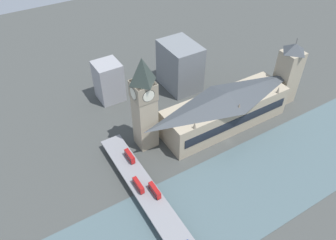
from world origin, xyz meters
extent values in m
plane|color=#424442|center=(0.00, 0.00, 0.00)|extent=(600.00, 600.00, 0.00)
cube|color=#4C6066|center=(-35.11, 0.00, 0.15)|extent=(58.22, 360.00, 0.30)
cube|color=tan|center=(16.15, -8.00, 11.19)|extent=(26.30, 92.07, 22.37)
cube|color=black|center=(2.85, -8.00, 12.31)|extent=(0.40, 84.70, 6.71)
pyramid|color=#3D4247|center=(16.15, -8.00, 25.33)|extent=(25.77, 90.23, 5.91)
cone|color=gray|center=(4.00, -42.99, 24.87)|extent=(2.20, 2.20, 5.00)
cone|color=gray|center=(4.00, -8.00, 24.87)|extent=(2.20, 2.20, 5.00)
cone|color=gray|center=(4.00, 26.99, 24.87)|extent=(2.20, 2.20, 5.00)
cube|color=tan|center=(28.05, 48.27, 24.72)|extent=(12.48, 12.48, 49.44)
cube|color=gray|center=(28.05, 48.27, 43.83)|extent=(13.22, 13.22, 11.23)
cylinder|color=black|center=(21.64, 48.27, 43.83)|extent=(0.50, 7.90, 7.90)
cylinder|color=silver|center=(21.51, 48.27, 43.83)|extent=(0.62, 7.32, 7.32)
cylinder|color=black|center=(34.46, 48.27, 43.83)|extent=(0.50, 7.90, 7.90)
cylinder|color=silver|center=(34.59, 48.27, 43.83)|extent=(0.62, 7.32, 7.32)
cylinder|color=black|center=(28.05, 41.86, 43.83)|extent=(7.90, 0.50, 7.90)
cylinder|color=silver|center=(28.05, 41.73, 43.83)|extent=(7.32, 0.62, 7.32)
cylinder|color=black|center=(28.05, 54.69, 43.83)|extent=(7.90, 0.50, 7.90)
cylinder|color=silver|center=(28.05, 54.81, 43.83)|extent=(7.32, 0.62, 7.32)
pyramid|color=#2D3833|center=(28.05, 48.27, 57.44)|extent=(12.73, 12.73, 15.99)
cube|color=tan|center=(16.15, -65.10, 20.96)|extent=(14.14, 14.14, 41.92)
pyramid|color=#3D4247|center=(16.15, -65.10, 45.10)|extent=(14.14, 14.14, 6.36)
cylinder|color=#333338|center=(16.15, -65.10, 50.28)|extent=(0.30, 0.30, 4.00)
cube|color=slate|center=(-35.11, 69.25, 2.44)|extent=(3.00, 11.45, 4.87)
cube|color=slate|center=(16.84, 69.25, 2.44)|extent=(3.00, 11.45, 4.87)
cube|color=gray|center=(-35.11, 69.25, 5.47)|extent=(148.44, 13.47, 1.20)
cube|color=red|center=(15.41, 66.33, 7.54)|extent=(10.02, 2.59, 2.07)
cube|color=black|center=(15.41, 66.33, 7.95)|extent=(9.01, 2.65, 0.91)
cube|color=red|center=(15.41, 66.33, 9.78)|extent=(9.82, 2.59, 2.43)
cube|color=black|center=(15.41, 66.33, 9.90)|extent=(9.01, 2.65, 1.16)
cube|color=#A01515|center=(15.41, 66.33, 11.08)|extent=(9.72, 2.46, 0.16)
cylinder|color=black|center=(19.55, 65.15, 6.61)|extent=(1.08, 0.28, 1.08)
cylinder|color=black|center=(19.55, 67.52, 6.61)|extent=(1.08, 0.28, 1.08)
cylinder|color=black|center=(11.37, 65.15, 6.61)|extent=(1.08, 0.28, 1.08)
cylinder|color=black|center=(11.37, 67.52, 6.61)|extent=(1.08, 0.28, 1.08)
cube|color=red|center=(-14.66, 65.77, 7.48)|extent=(10.39, 2.55, 1.95)
cube|color=black|center=(-14.66, 65.77, 7.87)|extent=(9.35, 2.61, 0.86)
cube|color=red|center=(-14.66, 65.77, 9.60)|extent=(10.18, 2.55, 2.29)
cube|color=black|center=(-14.66, 65.77, 9.72)|extent=(9.35, 2.61, 1.10)
cube|color=#A01515|center=(-14.66, 65.77, 10.82)|extent=(10.08, 2.42, 0.16)
cylinder|color=black|center=(-10.34, 64.61, 6.62)|extent=(1.09, 0.28, 1.09)
cylinder|color=black|center=(-10.34, 66.93, 6.62)|extent=(1.09, 0.28, 1.09)
cylinder|color=black|center=(-18.88, 64.61, 6.62)|extent=(1.09, 0.28, 1.09)
cylinder|color=black|center=(-18.88, 66.93, 6.62)|extent=(1.09, 0.28, 1.09)
cube|color=red|center=(-6.78, 71.85, 7.44)|extent=(10.39, 2.50, 1.89)
cube|color=black|center=(-6.78, 71.85, 7.82)|extent=(9.35, 2.56, 0.83)
cube|color=red|center=(-6.78, 71.85, 9.49)|extent=(10.18, 2.50, 2.22)
cube|color=black|center=(-6.78, 71.85, 9.60)|extent=(9.35, 2.56, 1.06)
cube|color=#A01515|center=(-6.78, 71.85, 10.68)|extent=(10.08, 2.38, 0.16)
cylinder|color=black|center=(-2.43, 70.70, 6.60)|extent=(1.06, 0.28, 1.06)
cylinder|color=black|center=(-2.43, 72.99, 6.60)|extent=(1.06, 0.28, 1.06)
cylinder|color=black|center=(-11.02, 70.70, 6.60)|extent=(1.06, 0.28, 1.06)
cylinder|color=black|center=(-11.02, 72.99, 6.60)|extent=(1.06, 0.28, 1.06)
cylinder|color=black|center=(-47.99, 65.74, 6.41)|extent=(0.67, 0.22, 0.67)
cube|color=slate|center=(73.22, -7.16, 18.80)|extent=(33.57, 24.75, 37.61)
cube|color=#939399|center=(87.28, 48.22, 15.55)|extent=(19.33, 18.68, 31.09)
camera|label=1|loc=(-113.25, 116.90, 156.88)|focal=35.00mm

